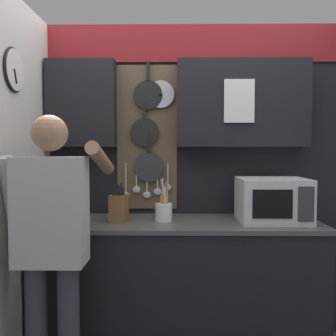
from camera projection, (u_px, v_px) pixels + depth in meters
name	position (u px, v px, depth m)	size (l,w,h in m)	color
base_cabinet_counter	(178.00, 287.00, 2.62)	(1.96, 0.62, 0.93)	black
back_wall_unit	(180.00, 148.00, 2.85)	(2.53, 0.22, 2.36)	black
side_wall	(8.00, 189.00, 2.19)	(0.07, 1.60, 2.36)	silver
microwave	(272.00, 200.00, 2.57)	(0.46, 0.39, 0.30)	silver
knife_block	(119.00, 207.00, 2.58)	(0.12, 0.16, 0.27)	brown
utensil_crock	(164.00, 210.00, 2.58)	(0.12, 0.12, 0.29)	white
person	(52.00, 234.00, 2.07)	(0.54, 0.63, 1.61)	#383842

